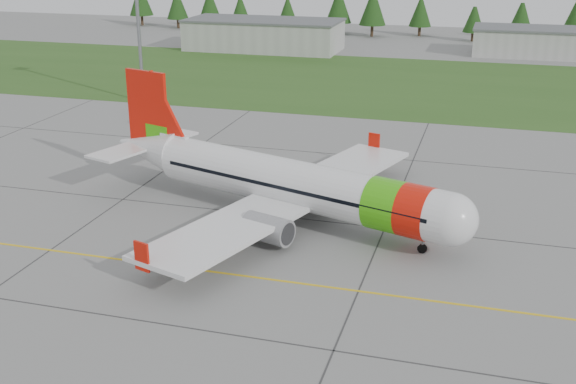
% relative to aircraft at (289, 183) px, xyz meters
% --- Properties ---
extents(ground, '(320.00, 320.00, 0.00)m').
position_rel_aircraft_xyz_m(ground, '(-1.47, -19.77, -3.30)').
color(ground, gray).
rests_on(ground, ground).
extents(aircraft, '(36.56, 34.63, 11.43)m').
position_rel_aircraft_xyz_m(aircraft, '(0.00, 0.00, 0.00)').
color(aircraft, silver).
rests_on(aircraft, ground).
extents(service_van, '(1.64, 1.56, 4.39)m').
position_rel_aircraft_xyz_m(service_van, '(-27.84, 27.98, -1.10)').
color(service_van, silver).
rests_on(service_van, ground).
extents(grass_strip, '(320.00, 50.00, 0.03)m').
position_rel_aircraft_xyz_m(grass_strip, '(-1.47, 62.23, -3.28)').
color(grass_strip, '#30561E').
rests_on(grass_strip, ground).
extents(taxi_guideline, '(120.00, 0.25, 0.02)m').
position_rel_aircraft_xyz_m(taxi_guideline, '(-1.47, -11.77, -3.28)').
color(taxi_guideline, gold).
rests_on(taxi_guideline, ground).
extents(hangar_west, '(32.00, 14.00, 6.00)m').
position_rel_aircraft_xyz_m(hangar_west, '(-31.47, 90.23, -0.30)').
color(hangar_west, '#A8A8A3').
rests_on(hangar_west, ground).
extents(hangar_east, '(24.00, 12.00, 5.20)m').
position_rel_aircraft_xyz_m(hangar_east, '(23.53, 98.23, -0.70)').
color(hangar_east, '#A8A8A3').
rests_on(hangar_east, ground).
extents(floodlight_mast, '(0.50, 0.50, 20.00)m').
position_rel_aircraft_xyz_m(floodlight_mast, '(-33.47, 38.23, 6.70)').
color(floodlight_mast, slate).
rests_on(floodlight_mast, ground).
extents(treeline, '(160.00, 8.00, 10.00)m').
position_rel_aircraft_xyz_m(treeline, '(-1.47, 118.23, 1.70)').
color(treeline, '#1C3F14').
rests_on(treeline, ground).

